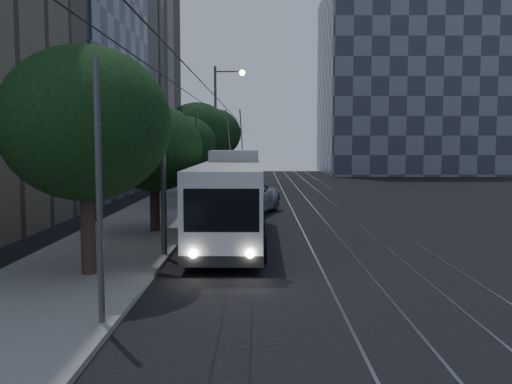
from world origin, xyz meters
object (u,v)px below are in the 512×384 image
at_px(car_white_b, 225,190).
at_px(car_white_d, 241,177).
at_px(car_white_a, 234,194).
at_px(pickup_silver, 243,199).
at_px(streetlamp_far, 221,118).
at_px(car_white_c, 231,181).
at_px(trolleybus, 231,201).
at_px(streetlamp_near, 174,84).

distance_m(car_white_b, car_white_d, 14.96).
height_order(car_white_a, car_white_d, car_white_a).
bearing_deg(pickup_silver, streetlamp_far, 115.07).
bearing_deg(car_white_a, car_white_b, 96.00).
bearing_deg(car_white_b, car_white_c, 66.74).
xyz_separation_m(car_white_c, car_white_d, (0.75, 6.05, -0.01)).
height_order(car_white_c, car_white_d, car_white_c).
height_order(car_white_c, streetlamp_far, streetlamp_far).
distance_m(car_white_a, car_white_b, 4.60).
xyz_separation_m(trolleybus, car_white_b, (-1.38, 18.43, -1.09)).
bearing_deg(streetlamp_far, car_white_b, -81.64).
relative_size(trolleybus, car_white_d, 3.20).
bearing_deg(trolleybus, car_white_a, 92.34).
bearing_deg(pickup_silver, car_white_d, 107.73).
distance_m(trolleybus, car_white_a, 13.96).
height_order(car_white_a, streetlamp_near, streetlamp_near).
bearing_deg(car_white_c, streetlamp_far, -71.96).
relative_size(pickup_silver, streetlamp_far, 0.66).
xyz_separation_m(car_white_a, streetlamp_near, (-1.35, -17.12, 5.43)).
distance_m(pickup_silver, car_white_c, 18.34).
xyz_separation_m(car_white_a, car_white_d, (-0.11, 19.45, -0.09)).
xyz_separation_m(car_white_a, streetlamp_far, (-1.35, 7.82, 5.30)).
bearing_deg(car_white_b, trolleybus, -108.99).
xyz_separation_m(trolleybus, car_white_c, (-1.38, 27.31, -1.06)).
bearing_deg(streetlamp_near, trolleybus, 59.94).
distance_m(car_white_c, car_white_d, 6.10).
bearing_deg(streetlamp_far, car_white_d, 83.93).
xyz_separation_m(car_white_a, car_white_b, (-0.87, 4.52, -0.11)).
xyz_separation_m(streetlamp_near, streetlamp_far, (-0.00, 24.94, -0.12)).
bearing_deg(streetlamp_near, streetlamp_far, 90.01).
height_order(car_white_b, car_white_d, car_white_d).
relative_size(car_white_b, car_white_c, 1.10).
distance_m(trolleybus, streetlamp_far, 22.23).
height_order(car_white_c, streetlamp_near, streetlamp_near).
bearing_deg(trolleybus, streetlamp_near, -119.82).
bearing_deg(trolleybus, car_white_d, 91.31).
relative_size(pickup_silver, car_white_c, 1.59).
xyz_separation_m(pickup_silver, streetlamp_near, (-2.08, -12.26, 5.28)).
relative_size(pickup_silver, car_white_b, 1.46).
relative_size(trolleybus, pickup_silver, 1.92).
xyz_separation_m(trolleybus, car_white_a, (-0.51, 13.91, -0.97)).
bearing_deg(car_white_d, car_white_c, -105.24).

